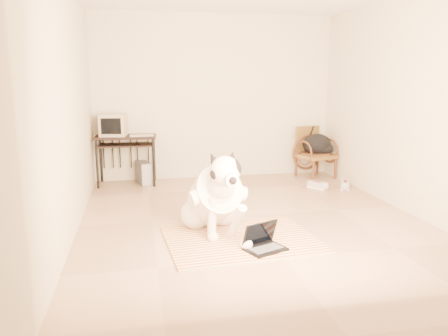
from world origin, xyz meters
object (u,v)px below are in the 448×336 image
object	(u,v)px
laptop	(263,243)
computer_desk	(126,143)
rattan_chair	(314,152)
backpack	(318,145)
pc_tower	(143,173)
crt_monitor	(113,125)
dog	(215,198)

from	to	relation	value
laptop	computer_desk	size ratio (longest dim) A/B	0.47
computer_desk	rattan_chair	size ratio (longest dim) A/B	1.13
laptop	backpack	size ratio (longest dim) A/B	0.90
pc_tower	rattan_chair	world-z (taller)	rattan_chair
crt_monitor	backpack	world-z (taller)	crt_monitor
dog	rattan_chair	size ratio (longest dim) A/B	1.55
dog	rattan_chair	bearing A→B (deg)	47.96
computer_desk	rattan_chair	bearing A→B (deg)	-1.52
dog	computer_desk	bearing A→B (deg)	111.64
backpack	pc_tower	bearing A→B (deg)	177.76
crt_monitor	rattan_chair	distance (m)	3.34
laptop	pc_tower	world-z (taller)	pc_tower
computer_desk	backpack	bearing A→B (deg)	-2.46
pc_tower	backpack	xyz separation A→B (m)	(2.91, -0.11, 0.38)
laptop	pc_tower	size ratio (longest dim) A/B	1.10
computer_desk	laptop	bearing A→B (deg)	-66.20
computer_desk	backpack	distance (m)	3.17
pc_tower	crt_monitor	bearing A→B (deg)	172.42
computer_desk	crt_monitor	distance (m)	0.34
rattan_chair	laptop	bearing A→B (deg)	-120.69
laptop	pc_tower	distance (m)	3.23
crt_monitor	rattan_chair	world-z (taller)	crt_monitor
rattan_chair	backpack	size ratio (longest dim) A/B	1.69
laptop	computer_desk	bearing A→B (deg)	113.80
pc_tower	dog	bearing A→B (deg)	-73.44
dog	backpack	world-z (taller)	dog
backpack	rattan_chair	bearing A→B (deg)	131.44
crt_monitor	computer_desk	bearing A→B (deg)	-11.06
laptop	rattan_chair	bearing A→B (deg)	59.31
crt_monitor	pc_tower	size ratio (longest dim) A/B	1.04
backpack	computer_desk	bearing A→B (deg)	177.54
crt_monitor	rattan_chair	bearing A→B (deg)	-2.04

